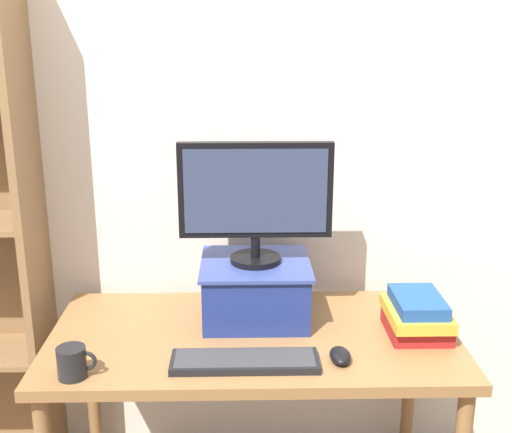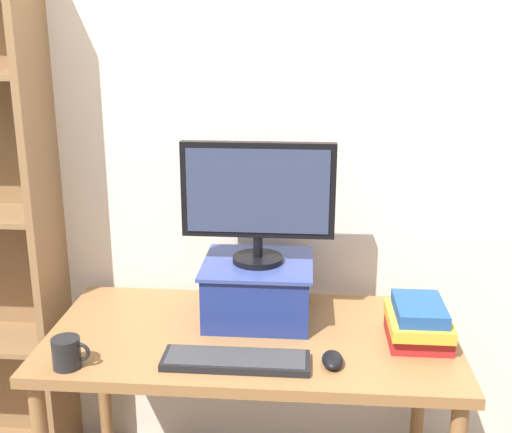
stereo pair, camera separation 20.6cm
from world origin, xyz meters
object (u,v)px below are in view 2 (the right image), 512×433
object	(u,v)px
computer_monitor	(258,197)
book_stack	(418,323)
riser_box	(258,288)
computer_mouse	(332,360)
coffee_mug	(67,353)
desk	(252,354)
keyboard	(236,360)

from	to	relation	value
computer_monitor	book_stack	world-z (taller)	computer_monitor
riser_box	computer_mouse	bearing A→B (deg)	-52.29
computer_mouse	coffee_mug	distance (m)	0.79
computer_monitor	book_stack	size ratio (longest dim) A/B	1.97
desk	coffee_mug	xyz separation A→B (m)	(-0.52, -0.27, 0.12)
riser_box	coffee_mug	distance (m)	0.67
computer_monitor	computer_mouse	distance (m)	0.58
desk	riser_box	distance (m)	0.23
desk	book_stack	xyz separation A→B (m)	(0.54, -0.01, 0.14)
desk	book_stack	bearing A→B (deg)	-1.31
computer_mouse	coffee_mug	bearing A→B (deg)	-174.54
riser_box	computer_mouse	distance (m)	0.42
computer_monitor	keyboard	distance (m)	0.54
computer_monitor	coffee_mug	world-z (taller)	computer_monitor
keyboard	book_stack	bearing A→B (deg)	19.11
keyboard	coffee_mug	size ratio (longest dim) A/B	3.87
desk	computer_monitor	distance (m)	0.53
desk	riser_box	bearing A→B (deg)	85.35
desk	computer_monitor	bearing A→B (deg)	85.30
computer_mouse	coffee_mug	xyz separation A→B (m)	(-0.78, -0.07, 0.03)
computer_monitor	keyboard	world-z (taller)	computer_monitor
computer_monitor	riser_box	bearing A→B (deg)	90.00
computer_monitor	keyboard	size ratio (longest dim) A/B	1.15
computer_monitor	book_stack	distance (m)	0.66
keyboard	book_stack	world-z (taller)	book_stack
riser_box	book_stack	distance (m)	0.55
computer_monitor	computer_mouse	world-z (taller)	computer_monitor
computer_monitor	computer_mouse	xyz separation A→B (m)	(0.25, -0.32, -0.41)
coffee_mug	computer_monitor	bearing A→B (deg)	36.52
desk	coffee_mug	size ratio (longest dim) A/B	11.70
keyboard	book_stack	xyz separation A→B (m)	(0.57, 0.20, 0.05)
riser_box	keyboard	world-z (taller)	riser_box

